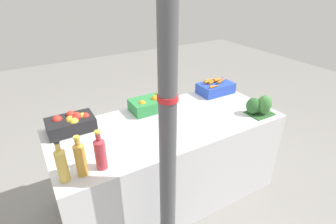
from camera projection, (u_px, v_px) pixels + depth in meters
ground_plane at (168, 192)px, 2.57m from camera, size 10.00×10.00×0.00m
market_table at (168, 160)px, 2.39m from camera, size 1.93×0.85×0.79m
support_pole at (168, 100)px, 1.31m from camera, size 0.11×0.11×2.68m
apple_crate at (71, 123)px, 2.07m from camera, size 0.36×0.22×0.15m
orange_crate at (152, 103)px, 2.39m from camera, size 0.36×0.22×0.15m
carrot_crate at (216, 87)px, 2.73m from camera, size 0.36×0.23×0.15m
broccoli_pile at (261, 106)px, 2.30m from camera, size 0.24×0.18×0.19m
juice_bottle_golden at (62, 164)px, 1.53m from camera, size 0.06×0.06×0.29m
juice_bottle_amber at (80, 158)px, 1.58m from camera, size 0.07×0.07×0.28m
juice_bottle_ruby at (100, 153)px, 1.64m from camera, size 0.07×0.07×0.28m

